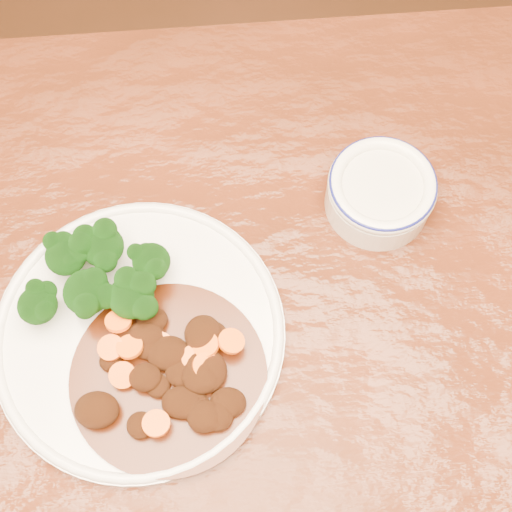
{
  "coord_description": "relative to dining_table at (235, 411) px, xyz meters",
  "views": [
    {
      "loc": [
        0.03,
        -0.15,
        1.43
      ],
      "look_at": [
        0.02,
        0.14,
        0.77
      ],
      "focal_mm": 50.0,
      "sensor_mm": 36.0,
      "label": 1
    }
  ],
  "objects": [
    {
      "name": "ground",
      "position": [
        0.0,
        0.0,
        -0.67
      ],
      "size": [
        4.0,
        4.0,
        0.0
      ],
      "primitive_type": "plane",
      "color": "#412410",
      "rests_on": "ground"
    },
    {
      "name": "broccoli_florets",
      "position": [
        -0.14,
        0.1,
        0.12
      ],
      "size": [
        0.14,
        0.1,
        0.05
      ],
      "color": "#679D51",
      "rests_on": "dinner_plate"
    },
    {
      "name": "mince_stew",
      "position": [
        -0.06,
        0.01,
        0.1
      ],
      "size": [
        0.19,
        0.19,
        0.03
      ],
      "color": "#421407",
      "rests_on": "dinner_plate"
    },
    {
      "name": "dinner_plate",
      "position": [
        -0.09,
        0.05,
        0.09
      ],
      "size": [
        0.29,
        0.29,
        0.02
      ],
      "rotation": [
        0.0,
        0.0,
        -0.38
      ],
      "color": "white",
      "rests_on": "dining_table"
    },
    {
      "name": "dip_bowl",
      "position": [
        0.14,
        0.21,
        0.11
      ],
      "size": [
        0.11,
        0.11,
        0.05
      ],
      "rotation": [
        0.0,
        0.0,
        0.11
      ],
      "color": "white",
      "rests_on": "dining_table"
    },
    {
      "name": "dining_table",
      "position": [
        0.0,
        0.0,
        0.0
      ],
      "size": [
        1.6,
        1.08,
        0.75
      ],
      "rotation": [
        0.0,
        0.0,
        0.13
      ],
      "color": "#59220F",
      "rests_on": "ground"
    }
  ]
}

